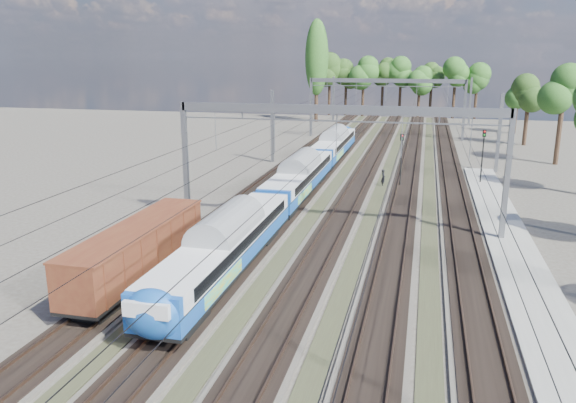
% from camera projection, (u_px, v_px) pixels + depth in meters
% --- Properties ---
extents(track_bed, '(21.00, 130.00, 0.34)m').
position_uv_depth(track_bed, '(359.00, 184.00, 55.09)').
color(track_bed, '#47423A').
rests_on(track_bed, ground).
extents(platform, '(3.00, 70.00, 0.30)m').
position_uv_depth(platform, '(535.00, 300.00, 28.82)').
color(platform, gray).
rests_on(platform, ground).
extents(catenary, '(25.65, 130.00, 9.00)m').
position_uv_depth(catenary, '(372.00, 112.00, 60.66)').
color(catenary, slate).
rests_on(catenary, ground).
extents(tree_belt, '(39.93, 98.04, 12.20)m').
position_uv_depth(tree_belt, '(433.00, 80.00, 96.00)').
color(tree_belt, black).
rests_on(tree_belt, ground).
extents(poplar, '(4.40, 4.40, 19.04)m').
position_uv_depth(poplar, '(317.00, 58.00, 105.28)').
color(poplar, black).
rests_on(poplar, ground).
extents(emu_train, '(2.71, 57.35, 3.96)m').
position_uv_depth(emu_train, '(299.00, 173.00, 49.24)').
color(emu_train, black).
rests_on(emu_train, ground).
extents(freight_boxcar, '(2.55, 12.33, 3.18)m').
position_uv_depth(freight_boxcar, '(138.00, 250.00, 30.93)').
color(freight_boxcar, black).
rests_on(freight_boxcar, ground).
extents(worker, '(0.53, 0.68, 1.66)m').
position_uv_depth(worker, '(383.00, 178.00, 54.38)').
color(worker, black).
rests_on(worker, ground).
extents(signal_near, '(0.37, 0.34, 5.13)m').
position_uv_depth(signal_near, '(401.00, 154.00, 53.58)').
color(signal_near, black).
rests_on(signal_near, ground).
extents(signal_far, '(0.35, 0.32, 5.42)m').
position_uv_depth(signal_far, '(483.00, 150.00, 54.29)').
color(signal_far, black).
rests_on(signal_far, ground).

